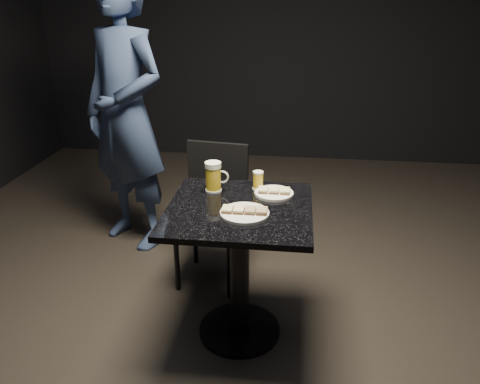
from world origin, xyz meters
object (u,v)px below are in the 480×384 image
object	(u,v)px
plate_large	(245,213)
chair	(213,204)
patron	(126,115)
table	(240,250)
plate_small	(274,193)
beer_mug	(214,177)
beer_tumbler	(258,180)

from	to	relation	value
plate_large	chair	distance (m)	0.74
patron	table	world-z (taller)	patron
table	chair	world-z (taller)	chair
table	chair	size ratio (longest dim) A/B	0.87
plate_small	patron	distance (m)	1.33
plate_small	beer_mug	size ratio (longest dim) A/B	1.26
beer_tumbler	table	bearing A→B (deg)	-106.34
patron	table	distance (m)	1.38
plate_large	beer_tumbler	xyz separation A→B (m)	(0.03, 0.32, 0.04)
plate_large	beer_tumbler	size ratio (longest dim) A/B	2.36
table	patron	bearing A→B (deg)	133.07
beer_mug	beer_tumbler	distance (m)	0.23
plate_large	chair	bearing A→B (deg)	112.89
plate_large	beer_mug	xyz separation A→B (m)	(-0.19, 0.26, 0.07)
plate_small	table	world-z (taller)	plate_small
patron	beer_tumbler	size ratio (longest dim) A/B	19.26
beer_mug	chair	bearing A→B (deg)	101.69
table	chair	bearing A→B (deg)	112.93
beer_mug	beer_tumbler	bearing A→B (deg)	13.37
beer_tumbler	chair	world-z (taller)	chair
beer_mug	chair	xyz separation A→B (m)	(-0.08, 0.37, -0.33)
table	beer_mug	bearing A→B (deg)	130.81
patron	plate_small	bearing A→B (deg)	-8.65
patron	table	xyz separation A→B (m)	(0.90, -0.96, -0.44)
table	beer_tumbler	xyz separation A→B (m)	(0.07, 0.24, 0.29)
plate_large	patron	distance (m)	1.41
plate_large	beer_mug	size ratio (longest dim) A/B	1.46
patron	beer_mug	size ratio (longest dim) A/B	11.95
beer_tumbler	plate_small	bearing A→B (deg)	-36.36
plate_small	table	distance (m)	0.34
beer_tumbler	patron	bearing A→B (deg)	143.17
plate_small	chair	bearing A→B (deg)	135.67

